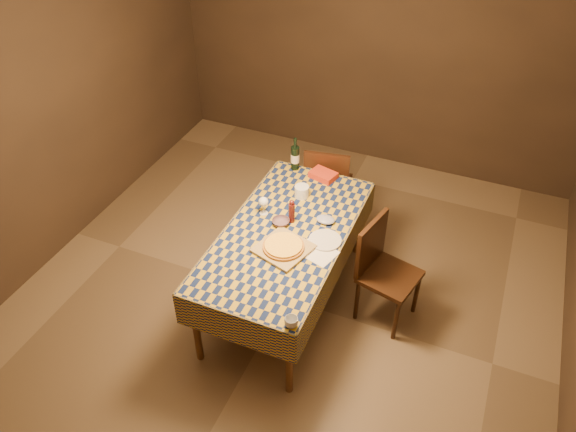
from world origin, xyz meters
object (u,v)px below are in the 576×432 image
at_px(pizza, 283,246).
at_px(white_plate, 325,240).
at_px(chair_right, 382,266).
at_px(dining_table, 286,240).
at_px(wine_bottle, 295,157).
at_px(cutting_board, 283,249).
at_px(bowl, 281,222).
at_px(chair_far, 327,183).

height_order(pizza, white_plate, pizza).
xyz_separation_m(pizza, chair_right, (0.69, 0.38, -0.29)).
bearing_deg(dining_table, wine_bottle, 107.52).
xyz_separation_m(cutting_board, bowl, (-0.14, 0.27, 0.01)).
xyz_separation_m(bowl, white_plate, (0.40, -0.05, -0.01)).
bearing_deg(chair_far, chair_right, -48.75).
height_order(wine_bottle, chair_far, wine_bottle).
relative_size(white_plate, chair_right, 0.27).
bearing_deg(cutting_board, dining_table, 108.50).
bearing_deg(bowl, white_plate, -7.40).
relative_size(cutting_board, pizza, 1.10).
height_order(cutting_board, white_plate, cutting_board).
bearing_deg(chair_far, wine_bottle, -138.62).
bearing_deg(wine_bottle, pizza, -72.30).
relative_size(wine_bottle, chair_far, 0.34).
xyz_separation_m(dining_table, chair_far, (-0.02, 1.08, -0.17)).
distance_m(cutting_board, chair_right, 0.83).
height_order(pizza, chair_right, chair_right).
bearing_deg(cutting_board, bowl, 117.20).
distance_m(wine_bottle, white_plate, 1.03).
height_order(dining_table, pizza, pizza).
relative_size(cutting_board, wine_bottle, 1.16).
height_order(bowl, white_plate, bowl).
xyz_separation_m(cutting_board, wine_bottle, (-0.34, 1.05, 0.11)).
relative_size(pizza, bowl, 2.36).
bearing_deg(white_plate, chair_right, 20.05).
bearing_deg(chair_far, dining_table, -88.72).
height_order(cutting_board, wine_bottle, wine_bottle).
height_order(cutting_board, pizza, pizza).
bearing_deg(bowl, wine_bottle, 104.15).
relative_size(dining_table, bowl, 12.99).
distance_m(pizza, white_plate, 0.34).
xyz_separation_m(dining_table, chair_right, (0.76, 0.19, -0.17)).
bearing_deg(white_plate, chair_far, 108.22).
bearing_deg(chair_right, white_plate, -159.95).
bearing_deg(pizza, wine_bottle, 107.70).
relative_size(pizza, chair_far, 0.36).
height_order(bowl, chair_far, chair_far).
distance_m(pizza, chair_right, 0.84).
height_order(cutting_board, chair_far, chair_far).
xyz_separation_m(chair_far, chair_right, (0.78, -0.89, 0.00)).
relative_size(dining_table, cutting_board, 5.01).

